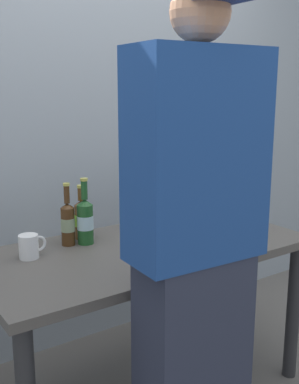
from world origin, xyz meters
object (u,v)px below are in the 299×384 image
(beer_bottle_amber, at_px, (68,222))
(coffee_mug, at_px, (29,246))
(beer_bottle_green, at_px, (82,218))
(person_figure, at_px, (195,254))
(beer_bottle_brown, at_px, (85,220))
(laptop, at_px, (188,219))

(beer_bottle_amber, distance_m, coffee_mug, 0.23)
(beer_bottle_green, distance_m, beer_bottle_amber, 0.11)
(beer_bottle_green, xyz_separation_m, coffee_mug, (-0.31, -0.12, -0.05))
(beer_bottle_amber, xyz_separation_m, coffee_mug, (-0.21, -0.06, -0.06))
(person_figure, xyz_separation_m, coffee_mug, (-0.34, 0.68, -0.10))
(beer_bottle_amber, height_order, coffee_mug, beer_bottle_amber)
(person_figure, bearing_deg, beer_bottle_brown, 94.17)
(laptop, height_order, coffee_mug, laptop)
(coffee_mug, bearing_deg, beer_bottle_brown, 7.55)
(beer_bottle_brown, height_order, beer_bottle_amber, beer_bottle_brown)
(beer_bottle_brown, bearing_deg, beer_bottle_green, 74.50)
(beer_bottle_green, distance_m, person_figure, 0.80)
(laptop, xyz_separation_m, beer_bottle_amber, (-0.62, 0.10, 0.06))
(beer_bottle_green, bearing_deg, beer_bottle_amber, -151.44)
(beer_bottle_green, distance_m, coffee_mug, 0.33)
(laptop, distance_m, beer_bottle_amber, 0.63)
(beer_bottle_green, bearing_deg, beer_bottle_brown, -105.50)
(beer_bottle_brown, relative_size, beer_bottle_amber, 1.06)
(coffee_mug, bearing_deg, laptop, -2.75)
(beer_bottle_brown, bearing_deg, laptop, -8.07)
(beer_bottle_green, height_order, beer_bottle_brown, beer_bottle_brown)
(beer_bottle_amber, bearing_deg, person_figure, -80.32)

